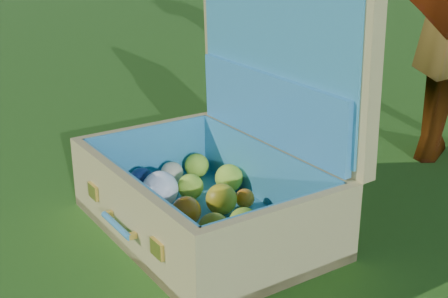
# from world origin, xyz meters

# --- Properties ---
(ground) EXTENTS (60.00, 60.00, 0.00)m
(ground) POSITION_xyz_m (0.00, 0.00, 0.00)
(ground) COLOR #215114
(ground) RESTS_ON ground
(stray_ball) EXTENTS (0.08, 0.08, 0.08)m
(stray_ball) POSITION_xyz_m (-0.35, -0.01, 0.04)
(stray_ball) COLOR teal
(stray_ball) RESTS_ON ground
(suitcase) EXTENTS (0.80, 0.69, 0.65)m
(suitcase) POSITION_xyz_m (0.06, 0.01, 0.19)
(suitcase) COLOR tan
(suitcase) RESTS_ON ground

